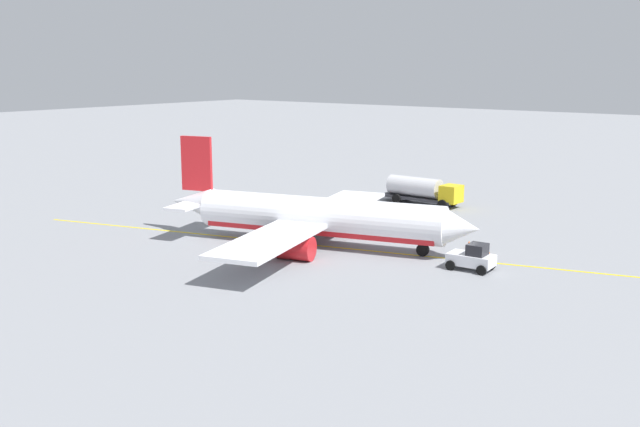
# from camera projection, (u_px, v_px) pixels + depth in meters

# --- Properties ---
(ground_plane) EXTENTS (400.00, 400.00, 0.00)m
(ground_plane) POSITION_uv_depth(u_px,v_px,m) (320.00, 246.00, 66.43)
(ground_plane) COLOR gray
(airplane) EXTENTS (29.62, 30.69, 9.48)m
(airplane) POSITION_uv_depth(u_px,v_px,m) (315.00, 218.00, 66.11)
(airplane) COLOR white
(airplane) RESTS_ON ground
(fuel_tanker) EXTENTS (10.00, 3.05, 3.15)m
(fuel_tanker) POSITION_uv_depth(u_px,v_px,m) (422.00, 190.00, 85.85)
(fuel_tanker) COLOR #2D2D33
(fuel_tanker) RESTS_ON ground
(pushback_tug) EXTENTS (3.71, 2.49, 2.20)m
(pushback_tug) POSITION_uv_depth(u_px,v_px,m) (472.00, 258.00, 58.47)
(pushback_tug) COLOR silver
(pushback_tug) RESTS_ON ground
(refueling_worker) EXTENTS (0.53, 0.62, 1.71)m
(refueling_worker) POSITION_uv_depth(u_px,v_px,m) (369.00, 207.00, 80.33)
(refueling_worker) COLOR navy
(refueling_worker) RESTS_ON ground
(safety_cone_nose) EXTENTS (0.62, 0.62, 0.69)m
(safety_cone_nose) POSITION_uv_depth(u_px,v_px,m) (469.00, 245.00, 65.47)
(safety_cone_nose) COLOR #F2590F
(safety_cone_nose) RESTS_ON ground
(safety_cone_wingtip) EXTENTS (0.55, 0.55, 0.62)m
(safety_cone_wingtip) POSITION_uv_depth(u_px,v_px,m) (487.00, 251.00, 63.38)
(safety_cone_wingtip) COLOR #F2590F
(safety_cone_wingtip) RESTS_ON ground
(taxi_line_marking) EXTENTS (58.91, 16.11, 0.01)m
(taxi_line_marking) POSITION_uv_depth(u_px,v_px,m) (320.00, 246.00, 66.43)
(taxi_line_marking) COLOR yellow
(taxi_line_marking) RESTS_ON ground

